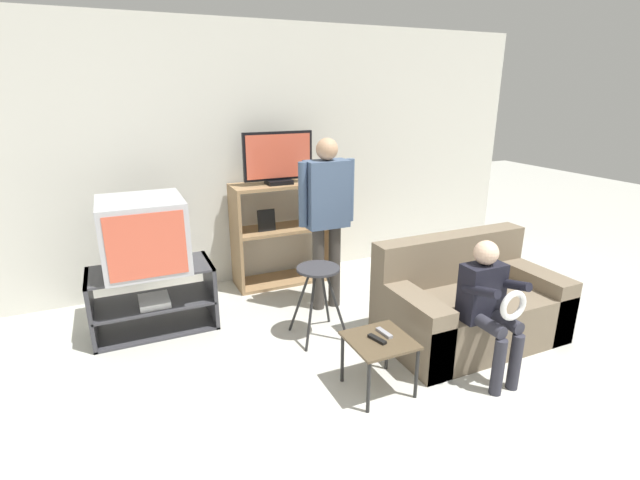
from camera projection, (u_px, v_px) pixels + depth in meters
wall_back at (253, 157)px, 4.74m from camera, size 6.40×0.06×2.60m
tv_stand at (154, 299)px, 3.92m from camera, size 0.99×0.50×0.56m
television_main at (143, 234)px, 3.75m from camera, size 0.65×0.67×0.58m
media_shelf at (281, 233)px, 4.81m from camera, size 0.99×0.40×1.07m
television_flat at (278, 159)px, 4.54m from camera, size 0.71×0.20×0.51m
folding_stool at (318, 280)px, 3.73m from camera, size 0.40×0.39×0.62m
snack_table at (379, 346)px, 3.09m from camera, size 0.41×0.41×0.39m
remote_control_black at (377, 339)px, 3.05m from camera, size 0.07×0.15×0.02m
remote_control_white at (384, 333)px, 3.13m from camera, size 0.05×0.15×0.02m
couch at (468, 305)px, 3.79m from camera, size 1.43×0.82×0.81m
person_standing_adult at (327, 209)px, 4.11m from camera, size 0.53×0.20×1.57m
person_seated_child at (489, 300)px, 3.19m from camera, size 0.33×0.43×0.99m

